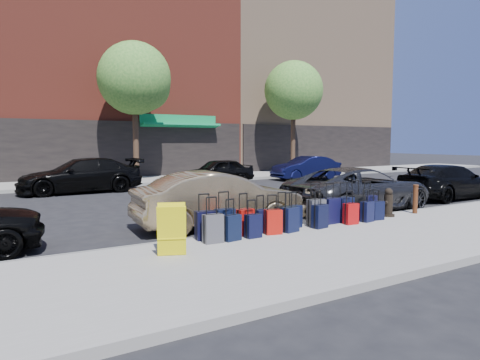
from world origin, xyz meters
TOP-DOWN VIEW (x-y plane):
  - ground at (0.00, 0.00)m, footprint 120.00×120.00m
  - sidewalk_near at (0.00, -6.50)m, footprint 60.00×4.00m
  - sidewalk_far at (0.00, 10.00)m, footprint 60.00×4.00m
  - curb_near at (0.00, -4.48)m, footprint 60.00×0.08m
  - curb_far at (0.00, 7.98)m, footprint 60.00×0.08m
  - building_center at (0.00, 17.99)m, footprint 17.00×12.85m
  - building_right at (16.00, 17.99)m, footprint 15.00×12.12m
  - tree_center at (0.64, 9.50)m, footprint 3.80×3.80m
  - tree_right at (11.14, 9.50)m, footprint 3.80×3.80m
  - suitcase_front_0 at (-2.47, -4.78)m, footprint 0.43×0.27m
  - suitcase_front_1 at (-2.01, -4.81)m, footprint 0.43×0.26m
  - suitcase_front_2 at (-1.51, -4.83)m, footprint 0.41×0.26m
  - suitcase_front_3 at (-1.06, -4.83)m, footprint 0.38×0.24m
  - suitcase_front_4 at (-0.44, -4.82)m, footprint 0.40×0.26m
  - suitcase_front_5 at (-0.06, -4.75)m, footprint 0.37×0.21m
  - suitcase_front_6 at (0.58, -4.82)m, footprint 0.47×0.31m
  - suitcase_front_7 at (1.08, -4.82)m, footprint 0.44×0.26m
  - suitcase_front_8 at (1.54, -4.84)m, footprint 0.43×0.24m
  - suitcase_front_9 at (2.03, -4.78)m, footprint 0.44×0.25m
  - suitcase_front_10 at (2.50, -4.76)m, footprint 0.41×0.23m
  - suitcase_back_0 at (-2.47, -5.13)m, footprint 0.41×0.25m
  - suitcase_back_1 at (-2.03, -5.15)m, footprint 0.40×0.27m
  - suitcase_back_2 at (-1.50, -5.16)m, footprint 0.36×0.22m
  - suitcase_back_3 at (-0.92, -5.09)m, footprint 0.41×0.29m
  - suitcase_back_4 at (-0.44, -5.10)m, footprint 0.42×0.29m
  - suitcase_back_6 at (0.44, -5.11)m, footprint 0.42×0.28m
  - suitcase_back_8 at (1.43, -5.15)m, footprint 0.37×0.23m
  - suitcase_back_9 at (2.04, -5.13)m, footprint 0.39×0.26m
  - suitcase_back_10 at (2.48, -5.08)m, footprint 0.36×0.23m
  - fire_hydrant at (3.17, -4.85)m, footprint 0.41×0.36m
  - bollard at (4.24, -4.92)m, footprint 0.15×0.15m
  - display_rack at (-3.54, -5.54)m, footprint 0.70×0.73m
  - car_near_1 at (-1.24, -3.12)m, footprint 4.52×1.86m
  - car_near_2 at (3.81, -3.16)m, footprint 5.15×2.47m
  - car_near_3 at (8.98, -2.83)m, footprint 4.65×1.92m
  - car_far_1 at (-2.87, 6.62)m, footprint 5.21×2.19m
  - car_far_2 at (4.07, 7.01)m, footprint 3.93×1.66m
  - car_far_3 at (9.66, 6.51)m, footprint 4.19×1.63m

SIDE VIEW (x-z plane):
  - ground at x=0.00m, z-range 0.00..0.00m
  - sidewalk_near at x=0.00m, z-range 0.00..0.15m
  - sidewalk_far at x=0.00m, z-range 0.00..0.15m
  - curb_near at x=0.00m, z-range 0.00..0.15m
  - curb_far at x=0.00m, z-range 0.00..0.15m
  - suitcase_back_10 at x=2.48m, z-range 0.00..0.81m
  - suitcase_back_2 at x=-1.50m, z-range -0.01..0.83m
  - suitcase_back_9 at x=2.04m, z-range -0.01..0.84m
  - suitcase_back_8 at x=1.43m, z-range -0.01..0.85m
  - suitcase_front_3 at x=-1.06m, z-range -0.01..0.85m
  - suitcase_front_5 at x=-0.06m, z-range -0.01..0.86m
  - suitcase_back_1 at x=-2.03m, z-range -0.02..0.87m
  - suitcase_back_3 at x=-0.92m, z-range -0.02..0.88m
  - suitcase_front_4 at x=-0.44m, z-range -0.02..0.88m
  - suitcase_back_6 at x=0.44m, z-range -0.02..0.90m
  - suitcase_back_4 at x=-0.44m, z-range -0.02..0.90m
  - suitcase_front_2 at x=-1.51m, z-range -0.03..0.92m
  - suitcase_back_0 at x=-2.47m, z-range -0.03..0.93m
  - suitcase_front_0 at x=-2.47m, z-range -0.03..0.95m
  - suitcase_front_10 at x=2.50m, z-range -0.04..0.96m
  - suitcase_front_1 at x=-2.01m, z-range -0.04..0.97m
  - suitcase_front_8 at x=1.54m, z-range -0.04..0.99m
  - suitcase_front_7 at x=1.08m, z-range -0.04..1.00m
  - suitcase_front_6 at x=0.58m, z-range -0.05..1.00m
  - suitcase_front_9 at x=2.03m, z-range -0.05..1.01m
  - fire_hydrant at x=3.17m, z-range 0.12..0.91m
  - bollard at x=4.24m, z-range 0.16..1.00m
  - display_rack at x=-3.54m, z-range 0.14..1.08m
  - car_far_2 at x=4.07m, z-range 0.00..1.33m
  - car_near_3 at x=8.98m, z-range 0.00..1.34m
  - car_far_3 at x=9.66m, z-range 0.00..1.36m
  - car_near_2 at x=3.81m, z-range 0.00..1.42m
  - car_near_1 at x=-1.24m, z-range 0.00..1.46m
  - car_far_1 at x=-2.87m, z-range 0.00..1.50m
  - tree_center at x=0.64m, z-range 1.78..9.05m
  - tree_right at x=11.14m, z-range 1.78..9.05m
  - building_right at x=16.00m, z-range -0.02..17.98m
  - building_center at x=0.00m, z-range -0.02..19.98m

